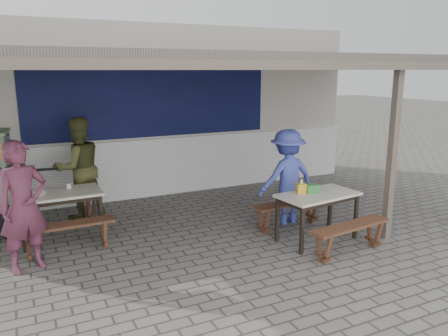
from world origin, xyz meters
name	(u,v)px	position (x,y,z in m)	size (l,w,h in m)	color
ground	(227,242)	(0.00, 0.00, 0.00)	(60.00, 60.00, 0.00)	slate
back_wall	(155,111)	(0.00, 3.58, 1.72)	(9.00, 1.28, 3.50)	beige
warung_roof	(204,62)	(0.02, 0.90, 2.71)	(9.00, 4.21, 2.81)	#584F4B
table_left	(59,197)	(-2.26, 1.28, 0.67)	(1.25, 0.76, 0.75)	beige
bench_left_street	(67,232)	(-2.25, 0.63, 0.33)	(1.34, 0.30, 0.45)	brown
bench_left_wall	(56,207)	(-2.27, 1.93, 0.33)	(1.34, 0.30, 0.45)	brown
table_right	(318,199)	(1.29, -0.51, 0.67)	(1.32, 0.81, 0.75)	beige
bench_right_street	(350,232)	(1.37, -1.16, 0.33)	(1.37, 0.44, 0.45)	brown
bench_right_wall	(289,208)	(1.21, 0.14, 0.33)	(1.37, 0.44, 0.45)	brown
patron_street_side	(23,207)	(-2.78, 0.33, 0.87)	(0.63, 0.42, 1.74)	#622C41
patron_wall_side	(79,168)	(-1.83, 2.23, 0.90)	(0.87, 0.68, 1.80)	#4C4E26
patron_right_table	(287,177)	(1.32, 0.38, 0.81)	(1.05, 0.60, 1.62)	#414FB2
tissue_box	(301,188)	(1.09, -0.35, 0.82)	(0.14, 0.14, 0.14)	gold
donation_box	(312,189)	(1.23, -0.44, 0.82)	(0.20, 0.13, 0.13)	#34763B
condiment_jar	(69,186)	(-2.10, 1.45, 0.79)	(0.07, 0.07, 0.08)	silver
condiment_bowl	(39,194)	(-2.54, 1.24, 0.77)	(0.19, 0.19, 0.05)	silver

